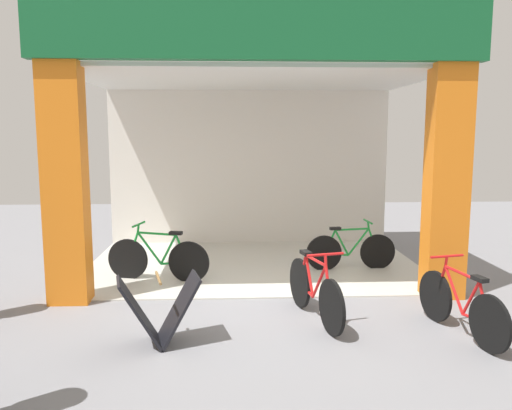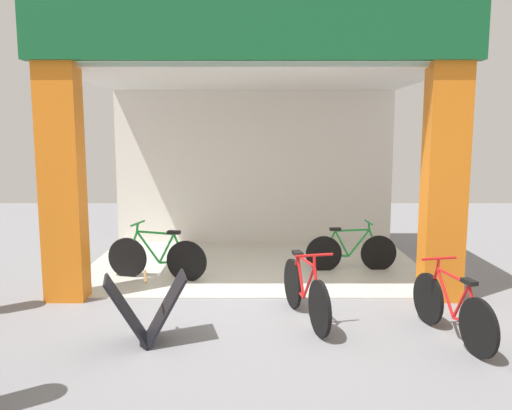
{
  "view_description": "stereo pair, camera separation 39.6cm",
  "coord_description": "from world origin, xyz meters",
  "px_view_note": "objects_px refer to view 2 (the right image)",
  "views": [
    {
      "loc": [
        -0.36,
        -6.66,
        2.21
      ],
      "look_at": [
        0.0,
        0.9,
        1.15
      ],
      "focal_mm": 36.12,
      "sensor_mm": 36.0,
      "label": 1
    },
    {
      "loc": [
        0.04,
        -6.67,
        2.21
      ],
      "look_at": [
        0.0,
        0.9,
        1.15
      ],
      "focal_mm": 36.12,
      "sensor_mm": 36.0,
      "label": 2
    }
  ],
  "objects_px": {
    "bicycle_parked_1": "(454,309)",
    "sandwich_board_sign": "(149,309)",
    "bicycle_inside_1": "(353,252)",
    "bicycle_parked_0": "(307,292)",
    "bicycle_inside_0": "(159,257)"
  },
  "relations": [
    {
      "from": "bicycle_inside_1",
      "to": "sandwich_board_sign",
      "type": "relative_size",
      "value": 1.59
    },
    {
      "from": "sandwich_board_sign",
      "to": "bicycle_inside_0",
      "type": "bearing_deg",
      "value": 98.18
    },
    {
      "from": "bicycle_inside_0",
      "to": "sandwich_board_sign",
      "type": "relative_size",
      "value": 1.68
    },
    {
      "from": "bicycle_inside_0",
      "to": "sandwich_board_sign",
      "type": "xyz_separation_m",
      "value": [
        0.34,
        -2.36,
        0.02
      ]
    },
    {
      "from": "sandwich_board_sign",
      "to": "bicycle_parked_0",
      "type": "bearing_deg",
      "value": 20.21
    },
    {
      "from": "bicycle_parked_1",
      "to": "sandwich_board_sign",
      "type": "bearing_deg",
      "value": -178.54
    },
    {
      "from": "bicycle_inside_0",
      "to": "bicycle_inside_1",
      "type": "height_order",
      "value": "bicycle_inside_0"
    },
    {
      "from": "bicycle_parked_0",
      "to": "sandwich_board_sign",
      "type": "relative_size",
      "value": 1.69
    },
    {
      "from": "bicycle_inside_1",
      "to": "bicycle_parked_0",
      "type": "relative_size",
      "value": 0.94
    },
    {
      "from": "bicycle_parked_0",
      "to": "sandwich_board_sign",
      "type": "distance_m",
      "value": 1.86
    },
    {
      "from": "bicycle_inside_0",
      "to": "bicycle_parked_0",
      "type": "relative_size",
      "value": 0.99
    },
    {
      "from": "bicycle_parked_1",
      "to": "sandwich_board_sign",
      "type": "relative_size",
      "value": 1.62
    },
    {
      "from": "bicycle_inside_0",
      "to": "bicycle_parked_1",
      "type": "height_order",
      "value": "bicycle_inside_0"
    },
    {
      "from": "bicycle_parked_0",
      "to": "bicycle_parked_1",
      "type": "relative_size",
      "value": 1.04
    },
    {
      "from": "bicycle_parked_0",
      "to": "bicycle_parked_1",
      "type": "xyz_separation_m",
      "value": [
        1.52,
        -0.56,
        -0.02
      ]
    }
  ]
}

